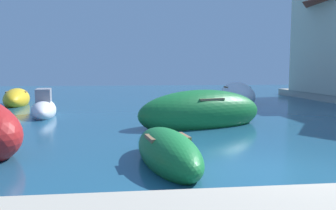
# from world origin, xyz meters

# --- Properties ---
(ground) EXTENTS (80.00, 80.00, 0.00)m
(ground) POSITION_xyz_m (0.00, 0.00, 0.00)
(ground) COLOR #1E5170
(moored_boat_0) EXTENTS (5.60, 3.59, 1.80)m
(moored_boat_0) POSITION_xyz_m (-0.24, 6.31, 0.50)
(moored_boat_0) COLOR #197233
(moored_boat_0) RESTS_ON ground
(moored_boat_1) EXTENTS (1.62, 3.42, 1.49)m
(moored_boat_1) POSITION_xyz_m (-7.00, 9.84, 0.37)
(moored_boat_1) COLOR white
(moored_boat_1) RESTS_ON ground
(moored_boat_2) EXTENTS (2.19, 4.99, 1.74)m
(moored_boat_2) POSITION_xyz_m (3.92, 14.84, 0.48)
(moored_boat_2) COLOR white
(moored_boat_2) RESTS_ON ground
(moored_boat_3) EXTENTS (2.20, 4.55, 1.31)m
(moored_boat_3) POSITION_xyz_m (-9.94, 15.35, 0.36)
(moored_boat_3) COLOR gold
(moored_boat_3) RESTS_ON ground
(moored_boat_5) EXTENTS (1.72, 3.63, 1.03)m
(moored_boat_5) POSITION_xyz_m (-2.17, 1.02, 0.29)
(moored_boat_5) COLOR #197233
(moored_boat_5) RESTS_ON ground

